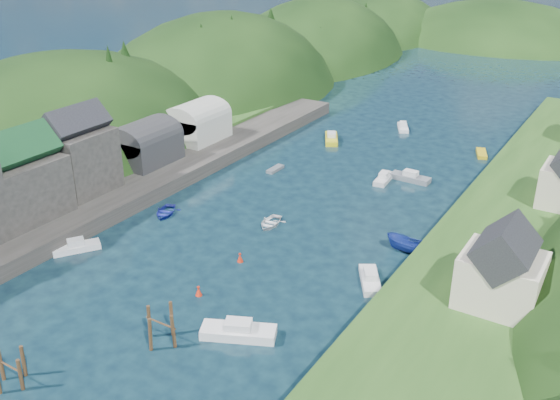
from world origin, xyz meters
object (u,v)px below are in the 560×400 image
Objects in this scene: channel_buoy_near at (199,291)px; channel_buoy_far at (240,258)px; piling_cluster_near at (11,372)px; piling_cluster_far at (161,329)px.

channel_buoy_near is 7.69m from channel_buoy_far.
channel_buoy_near is (4.63, 18.19, -0.75)m from piling_cluster_near.
piling_cluster_near is 12.47m from piling_cluster_far.
piling_cluster_far is at bearing -75.65° from channel_buoy_near.
piling_cluster_far reaches higher than channel_buoy_near.
channel_buoy_near is at bearing 75.72° from piling_cluster_near.
channel_buoy_near is at bearing -87.49° from channel_buoy_far.
piling_cluster_far is 3.60× the size of channel_buoy_far.
piling_cluster_far reaches higher than channel_buoy_far.
channel_buoy_near is (-1.94, 7.60, -0.93)m from piling_cluster_far.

